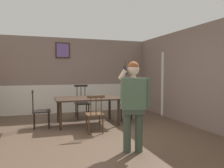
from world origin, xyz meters
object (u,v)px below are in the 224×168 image
(person_figure, at_px, (134,100))
(chair_at_table_head, at_px, (95,114))
(dining_table, at_px, (87,100))
(chair_by_doorway, at_px, (130,105))
(chair_near_window, at_px, (82,102))
(chair_opposite_corner, at_px, (40,110))

(person_figure, bearing_deg, chair_at_table_head, -62.30)
(dining_table, height_order, chair_by_doorway, chair_by_doorway)
(person_figure, bearing_deg, chair_by_doorway, -97.76)
(chair_near_window, distance_m, chair_opposite_corner, 1.55)
(dining_table, height_order, chair_opposite_corner, chair_opposite_corner)
(chair_near_window, bearing_deg, dining_table, 89.15)
(chair_by_doorway, height_order, person_figure, person_figure)
(chair_at_table_head, bearing_deg, dining_table, 91.32)
(dining_table, bearing_deg, chair_by_doorway, -1.31)
(dining_table, bearing_deg, chair_at_table_head, -91.29)
(person_figure, bearing_deg, chair_opposite_corner, -42.22)
(chair_by_doorway, bearing_deg, chair_opposite_corner, 92.45)
(dining_table, height_order, chair_at_table_head, chair_at_table_head)
(chair_at_table_head, distance_m, person_figure, 1.56)
(chair_by_doorway, bearing_deg, chair_at_table_head, 128.19)
(chair_by_doorway, distance_m, chair_opposite_corner, 2.51)
(chair_near_window, xyz_separation_m, person_figure, (0.31, -3.25, 0.45))
(dining_table, bearing_deg, chair_opposite_corner, 178.80)
(chair_near_window, bearing_deg, chair_by_doorway, 143.19)
(chair_by_doorway, relative_size, person_figure, 0.63)
(chair_at_table_head, xyz_separation_m, person_figure, (0.35, -1.44, 0.49))
(dining_table, xyz_separation_m, chair_by_doorway, (1.26, -0.03, -0.18))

